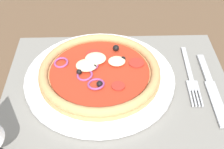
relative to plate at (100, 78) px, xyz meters
The scene contains 6 objects.
ground_plane 4.22cm from the plate, 166.31° to the left, with size 190.00×140.00×2.40cm, color brown.
placemat 3.67cm from the plate, 166.31° to the left, with size 44.84×33.35×0.40cm, color slate.
plate is the anchor object (origin of this frame).
pizza 1.76cm from the plate, 68.42° to the right, with size 23.98×23.98×2.65cm.
fork 18.43cm from the plate, behind, with size 2.46×18.05×0.44cm.
knife 22.08cm from the plate, behind, with size 2.09×20.01×0.62cm.
Camera 1 is at (2.36, 47.09, 44.21)cm, focal length 51.64 mm.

